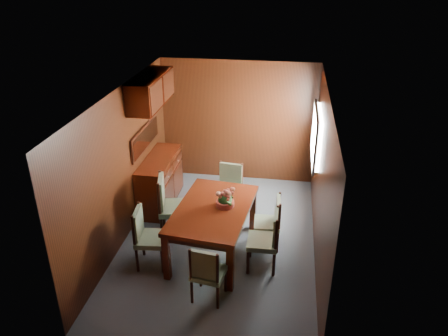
% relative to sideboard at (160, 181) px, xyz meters
% --- Properties ---
extents(ground, '(4.50, 4.50, 0.00)m').
position_rel_sideboard_xyz_m(ground, '(1.25, -1.00, -0.45)').
color(ground, '#3D4953').
rests_on(ground, ground).
extents(room_shell, '(3.06, 4.52, 2.41)m').
position_rel_sideboard_xyz_m(room_shell, '(1.15, -0.67, 1.18)').
color(room_shell, black).
rests_on(room_shell, ground).
extents(sideboard, '(0.48, 1.40, 0.90)m').
position_rel_sideboard_xyz_m(sideboard, '(0.00, 0.00, 0.00)').
color(sideboard, '#331006').
rests_on(sideboard, ground).
extents(dining_table, '(1.21, 1.77, 0.78)m').
position_rel_sideboard_xyz_m(dining_table, '(1.21, -1.31, 0.22)').
color(dining_table, '#331006').
rests_on(dining_table, ground).
extents(chair_left_near, '(0.46, 0.48, 0.93)m').
position_rel_sideboard_xyz_m(chair_left_near, '(0.31, -1.75, 0.07)').
color(chair_left_near, black).
rests_on(chair_left_near, ground).
extents(chair_left_far, '(0.58, 0.60, 1.06)m').
position_rel_sideboard_xyz_m(chair_left_far, '(0.44, -0.97, 0.14)').
color(chair_left_far, black).
rests_on(chair_left_far, ground).
extents(chair_right_near, '(0.43, 0.45, 0.93)m').
position_rel_sideboard_xyz_m(chair_right_near, '(2.04, -1.56, 0.07)').
color(chair_right_near, black).
rests_on(chair_right_near, ground).
extents(chair_right_far, '(0.41, 0.43, 0.86)m').
position_rel_sideboard_xyz_m(chair_right_far, '(2.07, -1.03, 0.03)').
color(chair_right_far, black).
rests_on(chair_right_far, ground).
extents(chair_head, '(0.46, 0.45, 0.86)m').
position_rel_sideboard_xyz_m(chair_head, '(1.32, -2.38, 0.03)').
color(chair_head, black).
rests_on(chair_head, ground).
extents(chair_foot, '(0.49, 0.47, 0.93)m').
position_rel_sideboard_xyz_m(chair_foot, '(1.28, -0.14, 0.06)').
color(chair_foot, black).
rests_on(chair_foot, ground).
extents(flower_centerpiece, '(0.29, 0.29, 0.29)m').
position_rel_sideboard_xyz_m(flower_centerpiece, '(1.38, -1.24, 0.47)').
color(flower_centerpiece, '#C54C3C').
rests_on(flower_centerpiece, dining_table).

